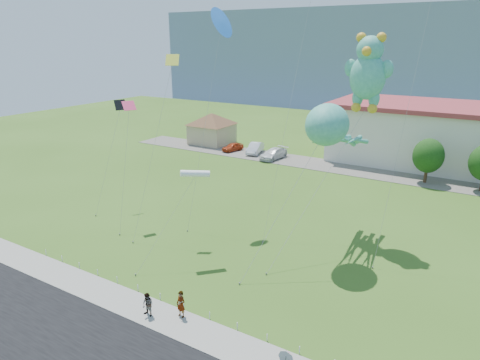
# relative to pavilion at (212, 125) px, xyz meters

# --- Properties ---
(ground) EXTENTS (160.00, 160.00, 0.00)m
(ground) POSITION_rel_pavilion_xyz_m (24.00, -38.00, -3.02)
(ground) COLOR #365919
(ground) RESTS_ON ground
(sidewalk) EXTENTS (80.00, 2.50, 0.10)m
(sidewalk) POSITION_rel_pavilion_xyz_m (24.00, -40.75, -2.97)
(sidewalk) COLOR gray
(sidewalk) RESTS_ON ground
(parking_strip) EXTENTS (70.00, 6.00, 0.06)m
(parking_strip) POSITION_rel_pavilion_xyz_m (24.00, -3.00, -2.99)
(parking_strip) COLOR #59544C
(parking_strip) RESTS_ON ground
(hill_ridge) EXTENTS (160.00, 50.00, 25.00)m
(hill_ridge) POSITION_rel_pavilion_xyz_m (24.00, 82.00, 9.48)
(hill_ridge) COLOR slate
(hill_ridge) RESTS_ON ground
(pavilion) EXTENTS (9.20, 9.20, 5.00)m
(pavilion) POSITION_rel_pavilion_xyz_m (0.00, 0.00, 0.00)
(pavilion) COLOR tan
(pavilion) RESTS_ON ground
(rope_fence) EXTENTS (26.05, 0.05, 0.50)m
(rope_fence) POSITION_rel_pavilion_xyz_m (24.00, -39.30, -2.77)
(rope_fence) COLOR white
(rope_fence) RESTS_ON ground
(tree_near) EXTENTS (3.60, 3.60, 5.47)m
(tree_near) POSITION_rel_pavilion_xyz_m (34.00, -4.00, 0.36)
(tree_near) COLOR #3F2B19
(tree_near) RESTS_ON ground
(pedestrian_left) EXTENTS (0.68, 0.48, 1.75)m
(pedestrian_left) POSITION_rel_pavilion_xyz_m (25.43, -40.10, -2.05)
(pedestrian_left) COLOR gray
(pedestrian_left) RESTS_ON sidewalk
(pedestrian_right) EXTENTS (0.78, 0.62, 1.55)m
(pedestrian_right) POSITION_rel_pavilion_xyz_m (23.63, -41.10, -2.15)
(pedestrian_right) COLOR gray
(pedestrian_right) RESTS_ON sidewalk
(parked_car_red) EXTENTS (2.46, 3.97, 1.26)m
(parked_car_red) POSITION_rel_pavilion_xyz_m (5.86, -2.87, -2.33)
(parked_car_red) COLOR #AC3715
(parked_car_red) RESTS_ON parking_strip
(parked_car_silver) EXTENTS (2.67, 4.97, 1.55)m
(parked_car_silver) POSITION_rel_pavilion_xyz_m (9.51, -2.26, -2.19)
(parked_car_silver) COLOR silver
(parked_car_silver) RESTS_ON parking_strip
(parked_car_white) EXTENTS (2.81, 5.37, 1.49)m
(parked_car_white) POSITION_rel_pavilion_xyz_m (13.37, -3.71, -2.22)
(parked_car_white) COLOR silver
(parked_car_white) RESTS_ON parking_strip
(octopus_kite) EXTENTS (4.64, 13.66, 12.05)m
(octopus_kite) POSITION_rel_pavilion_xyz_m (29.58, -26.52, 6.87)
(octopus_kite) COLOR teal
(octopus_kite) RESTS_ON ground
(teddy_bear_kite) EXTENTS (5.24, 12.13, 17.01)m
(teddy_bear_kite) POSITION_rel_pavilion_xyz_m (30.78, -22.02, 11.04)
(teddy_bear_kite) COLOR teal
(teddy_bear_kite) RESTS_ON ground
(small_kite_yellow) EXTENTS (1.86, 5.60, 15.31)m
(small_kite_yellow) POSITION_rel_pavilion_xyz_m (16.44, -29.85, 9.94)
(small_kite_yellow) COLOR #CAD131
(small_kite_yellow) RESTS_ON ground
(small_kite_white) EXTENTS (2.37, 6.01, 7.33)m
(small_kite_white) POSITION_rel_pavilion_xyz_m (21.48, -33.13, 3.82)
(small_kite_white) COLOR white
(small_kite_white) RESTS_ON ground
(small_kite_black) EXTENTS (1.29, 5.38, 10.71)m
(small_kite_black) POSITION_rel_pavilion_xyz_m (7.84, -27.55, 6.15)
(small_kite_black) COLOR black
(small_kite_black) RESTS_ON ground
(small_kite_pink) EXTENTS (2.10, 4.41, 11.29)m
(small_kite_pink) POSITION_rel_pavilion_xyz_m (12.06, -30.29, 6.66)
(small_kite_pink) COLOR #D8305F
(small_kite_pink) RESTS_ON ground
(small_kite_blue) EXTENTS (1.80, 5.94, 18.59)m
(small_kite_blue) POSITION_rel_pavilion_xyz_m (18.51, -24.84, 14.44)
(small_kite_blue) COLOR blue
(small_kite_blue) RESTS_ON ground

